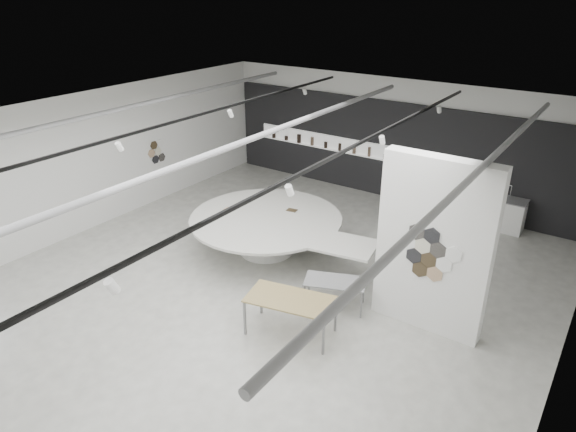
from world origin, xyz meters
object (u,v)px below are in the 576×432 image
Objects in this scene: sample_table_wood at (290,301)px; sample_table_stone at (335,283)px; display_island at (269,230)px; kitchen_counter at (494,212)px; partition_column at (433,247)px.

sample_table_stone is at bearing 77.99° from sample_table_wood.
kitchen_counter is (4.38, 4.85, -0.18)m from display_island.
partition_column is 2.53× the size of sample_table_stone.
kitchen_counter is at bearing 38.44° from display_island.
partition_column reaches higher than sample_table_wood.
sample_table_wood is at bearing -139.56° from partition_column.
partition_column reaches higher than kitchen_counter.
sample_table_wood is at bearing -55.58° from display_island.
partition_column is 0.67× the size of display_island.
partition_column is 5.68m from kitchen_counter.
sample_table_wood is at bearing -102.01° from sample_table_stone.
kitchen_counter reaches higher than display_island.
partition_column reaches higher than display_island.
sample_table_stone is at bearing -106.61° from kitchen_counter.
partition_column is 2.95m from sample_table_wood.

